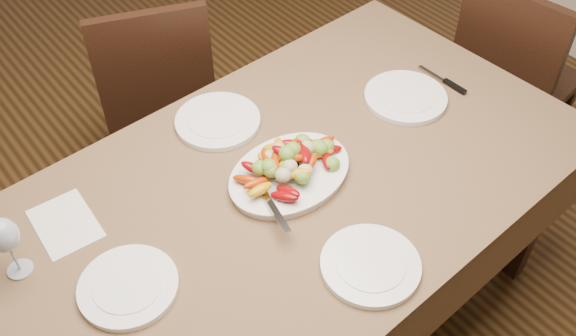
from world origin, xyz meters
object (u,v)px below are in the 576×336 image
(plate_left, at_px, (128,287))
(plate_near, at_px, (370,265))
(chair_right, at_px, (517,79))
(plate_far, at_px, (218,121))
(chair_far, at_px, (156,90))
(dining_table, at_px, (288,261))
(wine_glass, at_px, (8,246))
(plate_right, at_px, (405,98))
(serving_platter, at_px, (290,175))

(plate_left, relative_size, plate_near, 0.97)
(chair_right, height_order, plate_left, chair_right)
(plate_far, bearing_deg, chair_far, 82.41)
(chair_far, distance_m, chair_right, 1.49)
(dining_table, height_order, plate_near, plate_near)
(chair_right, bearing_deg, plate_far, 70.47)
(plate_left, bearing_deg, wine_glass, 130.19)
(chair_right, relative_size, plate_far, 3.52)
(chair_far, relative_size, chair_right, 1.00)
(plate_near, bearing_deg, dining_table, 86.68)
(wine_glass, bearing_deg, plate_near, -38.19)
(chair_far, distance_m, plate_far, 0.67)
(plate_right, xyz_separation_m, plate_far, (-0.55, 0.29, 0.00))
(plate_far, height_order, wine_glass, wine_glass)
(chair_right, xyz_separation_m, plate_far, (-1.28, 0.27, 0.29))
(dining_table, relative_size, chair_right, 1.94)
(dining_table, xyz_separation_m, plate_right, (0.54, 0.05, 0.39))
(dining_table, height_order, chair_far, chair_far)
(plate_left, height_order, plate_near, same)
(dining_table, relative_size, chair_far, 1.94)
(serving_platter, distance_m, plate_right, 0.52)
(chair_far, xyz_separation_m, plate_near, (-0.09, -1.31, 0.29))
(plate_left, bearing_deg, serving_platter, 4.63)
(dining_table, bearing_deg, serving_platter, 36.93)
(plate_left, height_order, plate_right, same)
(serving_platter, bearing_deg, chair_right, 2.79)
(plate_right, xyz_separation_m, wine_glass, (-1.26, 0.14, 0.09))
(chair_far, bearing_deg, dining_table, 107.08)
(wine_glass, bearing_deg, dining_table, -14.69)
(chair_right, relative_size, wine_glass, 4.64)
(chair_far, xyz_separation_m, plate_far, (-0.08, -0.60, 0.29))
(chair_far, xyz_separation_m, wine_glass, (-0.79, -0.75, 0.39))
(plate_near, xyz_separation_m, wine_glass, (-0.70, 0.55, 0.09))
(plate_near, distance_m, wine_glass, 0.90)
(dining_table, bearing_deg, chair_far, 85.81)
(plate_right, height_order, plate_far, same)
(chair_far, relative_size, plate_far, 3.52)
(plate_left, relative_size, plate_right, 0.92)
(plate_left, xyz_separation_m, plate_near, (0.52, -0.33, 0.00))
(serving_platter, xyz_separation_m, plate_right, (0.52, 0.04, -0.00))
(plate_left, relative_size, wine_glass, 1.22)
(dining_table, bearing_deg, wine_glass, 165.31)
(plate_far, xyz_separation_m, wine_glass, (-0.71, -0.15, 0.09))
(dining_table, distance_m, chair_right, 1.28)
(chair_far, height_order, plate_left, chair_far)
(dining_table, distance_m, plate_near, 0.53)
(dining_table, height_order, plate_far, plate_far)
(chair_right, distance_m, serving_platter, 1.29)
(plate_near, relative_size, wine_glass, 1.26)
(dining_table, bearing_deg, plate_right, 5.45)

